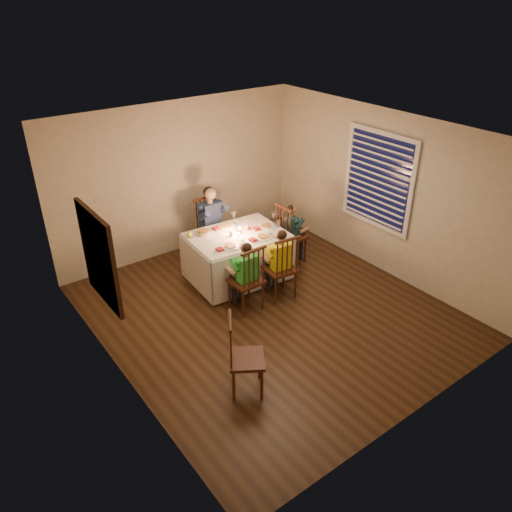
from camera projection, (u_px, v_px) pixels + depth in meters
ground at (269, 311)px, 7.28m from camera, size 5.00×5.00×0.00m
wall_left at (109, 285)px, 5.47m from camera, size 0.02×5.00×2.60m
wall_right at (383, 193)px, 7.82m from camera, size 0.02×5.00×2.60m
wall_back at (179, 179)px, 8.40m from camera, size 4.50×0.02×2.60m
ceiling at (272, 135)px, 6.02m from camera, size 5.00×5.00×0.00m
dining_table at (237, 247)px, 7.83m from camera, size 1.57×1.18×0.75m
chair_adult at (213, 256)px, 8.72m from camera, size 0.47×0.45×1.06m
chair_near_left at (246, 308)px, 7.35m from camera, size 0.44×0.42×1.06m
chair_near_right at (279, 295)px, 7.64m from camera, size 0.49×0.47×1.06m
chair_end at (290, 261)px, 8.58m from camera, size 0.43×0.45×1.06m
chair_extra at (247, 388)px, 5.90m from camera, size 0.56×0.57×1.02m
adult at (213, 256)px, 8.72m from camera, size 0.50×0.47×1.28m
child_green at (246, 308)px, 7.35m from camera, size 0.37×0.34×1.08m
child_yellow at (279, 295)px, 7.64m from camera, size 0.43×0.40×1.12m
child_teal at (290, 261)px, 8.58m from camera, size 0.32×0.35×1.04m
setting_adult at (226, 226)px, 7.97m from camera, size 0.28×0.28×0.02m
setting_green at (230, 246)px, 7.36m from camera, size 0.28×0.28×0.02m
setting_yellow at (263, 237)px, 7.62m from camera, size 0.28×0.28×0.02m
setting_teal at (267, 227)px, 7.95m from camera, size 0.28×0.28×0.02m
candle_left at (231, 233)px, 7.65m from camera, size 0.06×0.06×0.10m
candle_right at (240, 231)px, 7.73m from camera, size 0.06×0.06×0.10m
squash at (189, 235)px, 7.62m from camera, size 0.09×0.09×0.09m
orange_fruit at (247, 228)px, 7.85m from camera, size 0.08×0.08×0.08m
serving_bowl at (204, 233)px, 7.72m from camera, size 0.25×0.25×0.06m
wall_mirror at (99, 258)px, 5.60m from camera, size 0.06×0.95×1.15m
window_blinds at (378, 180)px, 7.77m from camera, size 0.07×1.34×1.54m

